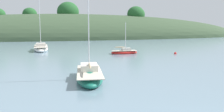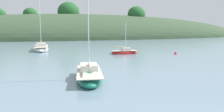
{
  "view_description": "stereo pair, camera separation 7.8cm",
  "coord_description": "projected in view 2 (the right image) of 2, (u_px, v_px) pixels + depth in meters",
  "views": [
    {
      "loc": [
        -6.83,
        -7.46,
        5.06
      ],
      "look_at": [
        0.0,
        20.0,
        1.2
      ],
      "focal_mm": 36.59,
      "sensor_mm": 36.0,
      "label": 1
    },
    {
      "loc": [
        -6.76,
        -7.47,
        5.06
      ],
      "look_at": [
        0.0,
        20.0,
        1.2
      ],
      "focal_mm": 36.59,
      "sensor_mm": 36.0,
      "label": 2
    }
  ],
  "objects": [
    {
      "name": "mooring_buoy_channel",
      "position": [
        176.0,
        53.0,
        39.97
      ],
      "size": [
        0.44,
        0.44,
        0.54
      ],
      "color": "red",
      "rests_on": "ground"
    },
    {
      "name": "sailboat_black_sloop",
      "position": [
        89.0,
        76.0,
        21.01
      ],
      "size": [
        3.16,
        7.29,
        9.6
      ],
      "color": "#196B56",
      "rests_on": "ground"
    },
    {
      "name": "far_shoreline_hill",
      "position": [
        74.0,
        38.0,
        90.12
      ],
      "size": [
        150.0,
        36.0,
        23.53
      ],
      "color": "#384C33",
      "rests_on": "ground"
    },
    {
      "name": "sailboat_yellow_far",
      "position": [
        124.0,
        52.0,
        40.33
      ],
      "size": [
        4.81,
        1.72,
        5.71
      ],
      "color": "red",
      "rests_on": "ground"
    },
    {
      "name": "sailboat_red_portside",
      "position": [
        41.0,
        48.0,
        45.16
      ],
      "size": [
        3.12,
        8.06,
        10.42
      ],
      "color": "white",
      "rests_on": "ground"
    }
  ]
}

